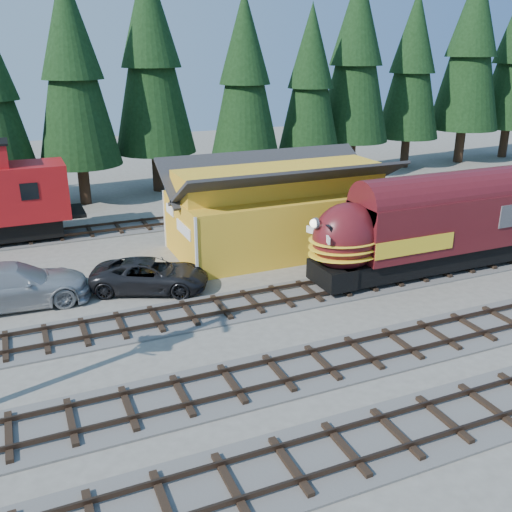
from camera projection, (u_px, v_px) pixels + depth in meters
name	position (u px, v px, depth m)	size (l,w,h in m)	color
ground	(385.00, 323.00, 24.48)	(120.00, 120.00, 0.00)	#6B665B
track_siding	(492.00, 259.00, 31.63)	(68.00, 3.20, 0.33)	#4C4947
track_spur	(87.00, 232.00, 36.25)	(32.00, 3.20, 0.33)	#4C4947
depot	(280.00, 199.00, 32.51)	(12.80, 7.00, 5.30)	orange
conifer_backdrop	(280.00, 63.00, 44.85)	(80.26, 22.76, 16.30)	black
locomotive	(432.00, 230.00, 29.18)	(14.56, 2.89, 3.96)	black
pickup_truck_a	(150.00, 275.00, 27.53)	(2.58, 5.58, 1.55)	black
pickup_truck_b	(12.00, 285.00, 25.78)	(2.78, 6.85, 1.99)	#A0A3A7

